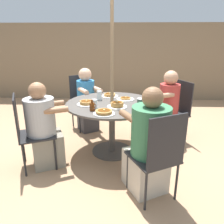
# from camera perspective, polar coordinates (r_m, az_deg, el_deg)

# --- Properties ---
(ground_plane) EXTENTS (12.00, 12.00, 0.00)m
(ground_plane) POSITION_cam_1_polar(r_m,az_deg,el_deg) (3.24, -0.00, -10.13)
(ground_plane) COLOR tan
(back_fence) EXTENTS (10.00, 0.06, 1.93)m
(back_fence) POSITION_cam_1_polar(r_m,az_deg,el_deg) (5.77, 1.28, 12.78)
(back_fence) COLOR #7A664C
(back_fence) RESTS_ON ground
(patio_table) EXTENTS (1.25, 1.25, 0.73)m
(patio_table) POSITION_cam_1_polar(r_m,az_deg,el_deg) (2.99, -0.00, 0.16)
(patio_table) COLOR #4C4742
(patio_table) RESTS_ON ground
(umbrella_pole) EXTENTS (0.04, 0.04, 2.22)m
(umbrella_pole) POSITION_cam_1_polar(r_m,az_deg,el_deg) (2.87, -0.00, 9.69)
(umbrella_pole) COLOR #846B4C
(umbrella_pole) RESTS_ON ground
(patio_chair_north) EXTENTS (0.56, 0.56, 0.94)m
(patio_chair_north) POSITION_cam_1_polar(r_m,az_deg,el_deg) (3.56, 16.46, 1.02)
(patio_chair_north) COLOR #232326
(patio_chair_north) RESTS_ON ground
(diner_north) EXTENTS (0.53, 0.46, 1.12)m
(diner_north) POSITION_cam_1_polar(r_m,az_deg,el_deg) (3.46, 14.16, 0.66)
(diner_north) COLOR slate
(diner_north) RESTS_ON ground
(patio_chair_east) EXTENTS (0.58, 0.58, 0.94)m
(patio_chair_east) POSITION_cam_1_polar(r_m,az_deg,el_deg) (3.97, -7.62, 3.42)
(patio_chair_east) COLOR #232326
(patio_chair_east) RESTS_ON ground
(diner_east) EXTENTS (0.50, 0.56, 1.09)m
(diner_east) POSITION_cam_1_polar(r_m,az_deg,el_deg) (3.81, -6.63, 2.65)
(diner_east) COLOR #3D3D42
(diner_east) RESTS_ON ground
(patio_chair_south) EXTENTS (0.56, 0.56, 0.94)m
(patio_chair_south) POSITION_cam_1_polar(r_m,az_deg,el_deg) (2.82, -21.08, -4.15)
(patio_chair_south) COLOR #232326
(patio_chair_south) RESTS_ON ground
(diner_south) EXTENTS (0.55, 0.50, 1.08)m
(diner_south) POSITION_cam_1_polar(r_m,az_deg,el_deg) (2.84, -17.37, -4.38)
(diner_south) COLOR gray
(diner_south) RESTS_ON ground
(patio_chair_west) EXTENTS (0.57, 0.57, 0.94)m
(patio_chair_west) POSITION_cam_1_polar(r_m,az_deg,el_deg) (2.15, 12.07, -10.52)
(patio_chair_west) COLOR #232326
(patio_chair_west) RESTS_ON ground
(diner_west) EXTENTS (0.55, 0.59, 1.14)m
(diner_west) POSITION_cam_1_polar(r_m,az_deg,el_deg) (2.29, 9.40, -8.90)
(diner_west) COLOR beige
(diner_west) RESTS_ON ground
(pancake_plate_a) EXTENTS (0.25, 0.25, 0.06)m
(pancake_plate_a) POSITION_cam_1_polar(r_m,az_deg,el_deg) (3.28, -0.61, 4.41)
(pancake_plate_a) COLOR white
(pancake_plate_a) RESTS_ON patio_table
(pancake_plate_b) EXTENTS (0.25, 0.25, 0.06)m
(pancake_plate_b) POSITION_cam_1_polar(r_m,az_deg,el_deg) (2.89, -6.69, 2.37)
(pancake_plate_b) COLOR white
(pancake_plate_b) RESTS_ON patio_table
(pancake_plate_c) EXTENTS (0.25, 0.25, 0.04)m
(pancake_plate_c) POSITION_cam_1_polar(r_m,az_deg,el_deg) (3.11, 3.52, 3.47)
(pancake_plate_c) COLOR white
(pancake_plate_c) RESTS_ON patio_table
(pancake_plate_d) EXTENTS (0.25, 0.25, 0.08)m
(pancake_plate_d) POSITION_cam_1_polar(r_m,az_deg,el_deg) (2.76, 1.35, 1.85)
(pancake_plate_d) COLOR white
(pancake_plate_d) RESTS_ON patio_table
(pancake_plate_e) EXTENTS (0.25, 0.25, 0.06)m
(pancake_plate_e) POSITION_cam_1_polar(r_m,az_deg,el_deg) (2.51, -2.09, -0.10)
(pancake_plate_e) COLOR white
(pancake_plate_e) RESTS_ON patio_table
(syrup_bottle) EXTENTS (0.08, 0.06, 0.14)m
(syrup_bottle) POSITION_cam_1_polar(r_m,az_deg,el_deg) (2.63, -5.19, 1.45)
(syrup_bottle) COLOR #602D0F
(syrup_bottle) RESTS_ON patio_table
(coffee_cup) EXTENTS (0.09, 0.09, 0.11)m
(coffee_cup) POSITION_cam_1_polar(r_m,az_deg,el_deg) (2.81, 7.48, 2.49)
(coffee_cup) COLOR #33513D
(coffee_cup) RESTS_ON patio_table
(drinking_glass_a) EXTENTS (0.07, 0.07, 0.13)m
(drinking_glass_a) POSITION_cam_1_polar(r_m,az_deg,el_deg) (3.09, -3.32, 4.35)
(drinking_glass_a) COLOR silver
(drinking_glass_a) RESTS_ON patio_table
(drinking_glass_b) EXTENTS (0.08, 0.08, 0.12)m
(drinking_glass_b) POSITION_cam_1_polar(r_m,az_deg,el_deg) (2.71, -4.67, 2.09)
(drinking_glass_b) COLOR silver
(drinking_glass_b) RESTS_ON patio_table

